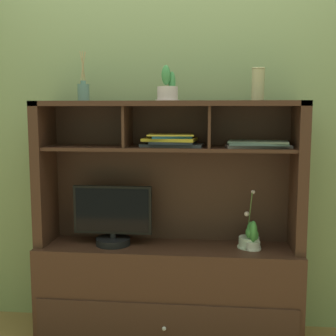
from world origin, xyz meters
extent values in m
cube|color=#879B67|center=(0.00, 0.23, 1.40)|extent=(6.00, 0.02, 2.80)
cube|color=#3E241A|center=(0.00, 0.00, 0.29)|extent=(1.58, 0.40, 0.59)
cube|color=#39231B|center=(0.00, -0.21, 0.16)|extent=(1.51, 0.01, 0.29)
sphere|color=silver|center=(0.00, -0.22, 0.16)|extent=(0.02, 0.02, 0.02)
cube|color=#3E241A|center=(-0.76, 0.00, 1.02)|extent=(0.06, 0.31, 0.87)
cube|color=#3E241A|center=(0.76, 0.00, 1.02)|extent=(0.06, 0.31, 0.87)
cube|color=#39231B|center=(0.00, 0.15, 1.01)|extent=(1.52, 0.02, 0.84)
cube|color=#3E241A|center=(0.00, 0.00, 1.44)|extent=(1.58, 0.31, 0.03)
cube|color=#3E241A|center=(0.00, 0.00, 1.18)|extent=(1.46, 0.28, 0.02)
cube|color=#3E241A|center=(-0.24, 0.00, 1.31)|extent=(0.02, 0.26, 0.24)
cube|color=#3E241A|center=(0.24, 0.00, 1.31)|extent=(0.02, 0.26, 0.24)
cylinder|color=black|center=(-0.33, -0.03, 0.61)|extent=(0.21, 0.21, 0.04)
cylinder|color=black|center=(-0.33, -0.03, 0.64)|extent=(0.04, 0.04, 0.03)
cube|color=black|center=(-0.33, -0.03, 0.81)|extent=(0.47, 0.03, 0.29)
cube|color=black|center=(-0.33, -0.04, 0.81)|extent=(0.44, 0.00, 0.26)
cylinder|color=silver|center=(0.49, 0.00, 0.62)|extent=(0.12, 0.12, 0.06)
cylinder|color=silver|center=(0.49, 0.00, 0.59)|extent=(0.14, 0.14, 0.01)
cylinder|color=#4C6B38|center=(0.49, 0.00, 0.79)|extent=(0.03, 0.04, 0.27)
sphere|color=silver|center=(0.47, 0.02, 0.79)|extent=(0.03, 0.03, 0.03)
sphere|color=silver|center=(0.50, 0.00, 0.93)|extent=(0.02, 0.02, 0.02)
ellipsoid|color=#4A9E4E|center=(0.50, -0.01, 0.68)|extent=(0.05, 0.06, 0.10)
ellipsoid|color=#4A9E4E|center=(0.50, 0.01, 0.68)|extent=(0.05, 0.06, 0.10)
cylinder|color=silver|center=(0.50, -0.03, 0.61)|extent=(0.09, 0.09, 0.05)
cylinder|color=silver|center=(0.50, -0.03, 0.59)|extent=(0.10, 0.10, 0.01)
ellipsoid|color=#408C40|center=(0.51, -0.03, 0.67)|extent=(0.05, 0.06, 0.07)
ellipsoid|color=#408C40|center=(0.50, 0.00, 0.70)|extent=(0.06, 0.07, 0.10)
ellipsoid|color=#408C40|center=(0.48, -0.03, 0.69)|extent=(0.04, 0.08, 0.07)
ellipsoid|color=#408C40|center=(0.50, -0.05, 0.70)|extent=(0.05, 0.07, 0.13)
cube|color=slate|center=(0.52, -0.01, 1.20)|extent=(0.38, 0.18, 0.02)
cube|color=slate|center=(0.52, -0.02, 1.21)|extent=(0.33, 0.19, 0.01)
cube|color=slate|center=(0.52, 0.00, 1.22)|extent=(0.36, 0.24, 0.01)
cube|color=#333741|center=(0.02, -0.01, 1.20)|extent=(0.38, 0.18, 0.02)
cube|color=#28303C|center=(0.03, -0.02, 1.21)|extent=(0.27, 0.17, 0.02)
cube|color=gold|center=(0.01, 0.00, 1.23)|extent=(0.32, 0.22, 0.02)
cube|color=#215887|center=(0.02, -0.02, 1.25)|extent=(0.25, 0.17, 0.02)
cube|color=gold|center=(0.02, -0.01, 1.26)|extent=(0.28, 0.19, 0.01)
cylinder|color=slate|center=(-0.51, 0.03, 1.50)|extent=(0.07, 0.07, 0.10)
cylinder|color=slate|center=(-0.51, 0.03, 1.57)|extent=(0.03, 0.03, 0.02)
cylinder|color=tan|center=(-0.51, 0.03, 1.65)|extent=(0.00, 0.03, 0.19)
cylinder|color=tan|center=(-0.51, 0.03, 1.65)|extent=(0.03, 0.02, 0.19)
cylinder|color=tan|center=(-0.51, 0.03, 1.65)|extent=(0.04, 0.02, 0.19)
cylinder|color=tan|center=(-0.52, 0.03, 1.65)|extent=(0.00, 0.03, 0.19)
cylinder|color=tan|center=(-0.51, 0.03, 1.65)|extent=(0.02, 0.01, 0.19)
cylinder|color=tan|center=(-0.51, 0.03, 1.65)|extent=(0.03, 0.02, 0.19)
cylinder|color=silver|center=(0.00, -0.03, 1.50)|extent=(0.12, 0.12, 0.08)
cylinder|color=silver|center=(0.00, -0.03, 1.46)|extent=(0.14, 0.14, 0.01)
ellipsoid|color=#3F894C|center=(0.03, -0.03, 1.56)|extent=(0.04, 0.05, 0.12)
ellipsoid|color=#3F894C|center=(-0.01, -0.02, 1.60)|extent=(0.05, 0.05, 0.09)
ellipsoid|color=#3F894C|center=(-0.01, -0.05, 1.60)|extent=(0.05, 0.05, 0.11)
cylinder|color=tan|center=(0.51, -0.02, 1.54)|extent=(0.07, 0.07, 0.17)
torus|color=tan|center=(0.51, -0.02, 1.63)|extent=(0.08, 0.08, 0.01)
camera|label=1|loc=(0.27, -2.59, 1.40)|focal=47.28mm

